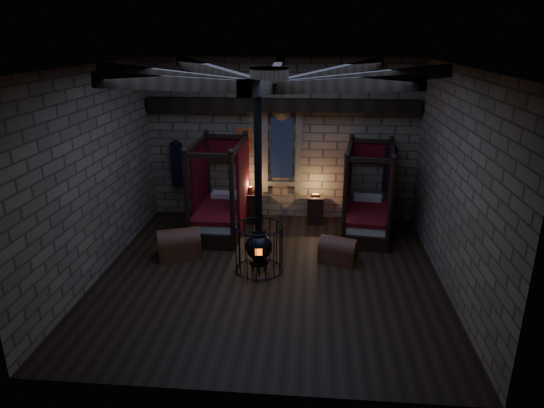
# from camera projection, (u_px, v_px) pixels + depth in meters

# --- Properties ---
(room) EXTENTS (7.02, 7.02, 4.29)m
(room) POSITION_uv_depth(u_px,v_px,m) (270.00, 91.00, 8.91)
(room) COLOR black
(room) RESTS_ON ground
(bed_left) EXTENTS (1.20, 2.22, 2.29)m
(bed_left) POSITION_uv_depth(u_px,v_px,m) (221.00, 210.00, 12.14)
(bed_left) COLOR black
(bed_left) RESTS_ON ground
(bed_right) EXTENTS (1.35, 2.23, 2.21)m
(bed_right) POSITION_uv_depth(u_px,v_px,m) (367.00, 213.00, 12.02)
(bed_right) COLOR black
(bed_right) RESTS_ON ground
(trunk_left) EXTENTS (1.07, 0.87, 0.68)m
(trunk_left) POSITION_uv_depth(u_px,v_px,m) (179.00, 244.00, 10.82)
(trunk_left) COLOR brown
(trunk_left) RESTS_ON ground
(trunk_right) EXTENTS (0.90, 0.71, 0.58)m
(trunk_right) POSITION_uv_depth(u_px,v_px,m) (338.00, 251.00, 10.60)
(trunk_right) COLOR brown
(trunk_right) RESTS_ON ground
(nightstand_left) EXTENTS (0.52, 0.50, 0.98)m
(nightstand_left) POSITION_uv_depth(u_px,v_px,m) (251.00, 207.00, 12.82)
(nightstand_left) COLOR black
(nightstand_left) RESTS_ON ground
(nightstand_right) EXTENTS (0.47, 0.45, 0.79)m
(nightstand_right) POSITION_uv_depth(u_px,v_px,m) (315.00, 209.00, 12.75)
(nightstand_right) COLOR black
(nightstand_right) RESTS_ON ground
(stove) EXTENTS (1.01, 1.01, 4.05)m
(stove) POSITION_uv_depth(u_px,v_px,m) (259.00, 244.00, 10.07)
(stove) COLOR black
(stove) RESTS_ON ground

